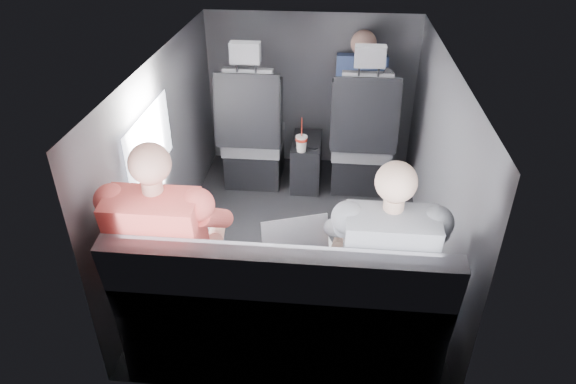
# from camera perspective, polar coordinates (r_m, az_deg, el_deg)

# --- Properties ---
(floor) EXTENTS (2.60, 2.60, 0.00)m
(floor) POSITION_cam_1_polar(r_m,az_deg,el_deg) (3.76, 1.12, -5.62)
(floor) COLOR black
(floor) RESTS_ON ground
(ceiling) EXTENTS (2.60, 2.60, 0.00)m
(ceiling) POSITION_cam_1_polar(r_m,az_deg,el_deg) (3.14, 1.38, 14.47)
(ceiling) COLOR #B2B2AD
(ceiling) RESTS_ON panel_back
(panel_left) EXTENTS (0.02, 2.60, 1.35)m
(panel_left) POSITION_cam_1_polar(r_m,az_deg,el_deg) (3.57, -13.36, 4.06)
(panel_left) COLOR #56565B
(panel_left) RESTS_ON floor
(panel_right) EXTENTS (0.02, 2.60, 1.35)m
(panel_right) POSITION_cam_1_polar(r_m,az_deg,el_deg) (3.46, 16.30, 2.70)
(panel_right) COLOR #56565B
(panel_right) RESTS_ON floor
(panel_front) EXTENTS (1.80, 0.02, 1.35)m
(panel_front) POSITION_cam_1_polar(r_m,az_deg,el_deg) (4.58, 2.53, 11.10)
(panel_front) COLOR #56565B
(panel_front) RESTS_ON floor
(panel_back) EXTENTS (1.80, 0.02, 1.35)m
(panel_back) POSITION_cam_1_polar(r_m,az_deg,el_deg) (2.33, -1.29, -11.55)
(panel_back) COLOR #56565B
(panel_back) RESTS_ON floor
(side_window) EXTENTS (0.02, 0.75, 0.42)m
(side_window) POSITION_cam_1_polar(r_m,az_deg,el_deg) (3.21, -15.06, 5.15)
(side_window) COLOR white
(side_window) RESTS_ON panel_left
(seatbelt) EXTENTS (0.35, 0.11, 0.59)m
(seatbelt) POSITION_cam_1_polar(r_m,az_deg,el_deg) (3.95, 8.64, 9.31)
(seatbelt) COLOR black
(seatbelt) RESTS_ON front_seat_right
(front_seat_left) EXTENTS (0.52, 0.58, 1.26)m
(front_seat_left) POSITION_cam_1_polar(r_m,az_deg,el_deg) (4.31, -3.93, 5.75)
(front_seat_left) COLOR black
(front_seat_left) RESTS_ON floor
(front_seat_right) EXTENTS (0.52, 0.58, 1.26)m
(front_seat_right) POSITION_cam_1_polar(r_m,az_deg,el_deg) (4.27, 8.14, 5.20)
(front_seat_right) COLOR black
(front_seat_right) RESTS_ON floor
(center_console) EXTENTS (0.24, 0.48, 0.41)m
(center_console) POSITION_cam_1_polar(r_m,az_deg,el_deg) (4.39, 2.06, 3.39)
(center_console) COLOR black
(center_console) RESTS_ON floor
(rear_bench) EXTENTS (1.60, 0.57, 0.92)m
(rear_bench) POSITION_cam_1_polar(r_m,az_deg,el_deg) (2.76, -0.61, -13.77)
(rear_bench) COLOR slate
(rear_bench) RESTS_ON floor
(soda_cup) EXTENTS (0.10, 0.10, 0.29)m
(soda_cup) POSITION_cam_1_polar(r_m,az_deg,el_deg) (4.10, 1.51, 5.48)
(soda_cup) COLOR white
(soda_cup) RESTS_ON center_console
(laptop_white) EXTENTS (0.39, 0.37, 0.27)m
(laptop_white) POSITION_cam_1_polar(r_m,az_deg,el_deg) (2.86, -12.87, -4.08)
(laptop_white) COLOR white
(laptop_white) RESTS_ON passenger_rear_left
(laptop_silver) EXTENTS (0.40, 0.41, 0.24)m
(laptop_silver) POSITION_cam_1_polar(r_m,az_deg,el_deg) (2.72, 1.03, -5.41)
(laptop_silver) COLOR #B4B5B9
(laptop_silver) RESTS_ON rear_bench
(laptop_black) EXTENTS (0.39, 0.42, 0.23)m
(laptop_black) POSITION_cam_1_polar(r_m,az_deg,el_deg) (2.78, 10.18, -5.15)
(laptop_black) COLOR black
(laptop_black) RESTS_ON passenger_rear_right
(passenger_rear_left) EXTENTS (0.55, 0.66, 1.29)m
(passenger_rear_left) POSITION_cam_1_polar(r_m,az_deg,el_deg) (2.71, -12.88, -6.00)
(passenger_rear_left) COLOR #35363B
(passenger_rear_left) RESTS_ON rear_bench
(passenger_rear_right) EXTENTS (0.52, 0.64, 1.25)m
(passenger_rear_right) POSITION_cam_1_polar(r_m,az_deg,el_deg) (2.61, 10.50, -7.68)
(passenger_rear_right) COLOR navy
(passenger_rear_right) RESTS_ON rear_bench
(passenger_front_right) EXTENTS (0.41, 0.41, 0.84)m
(passenger_front_right) POSITION_cam_1_polar(r_m,az_deg,el_deg) (4.37, 7.99, 10.88)
(passenger_front_right) COLOR navy
(passenger_front_right) RESTS_ON front_seat_right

